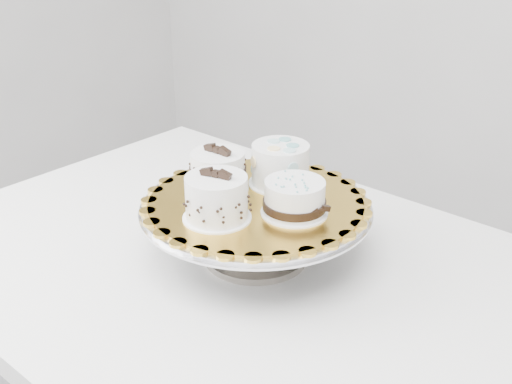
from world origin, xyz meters
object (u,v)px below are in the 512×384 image
Objects in this scene: cake_swirl at (217,199)px; cake_dots at (280,164)px; cake_stand at (256,221)px; cake_banded at (218,173)px; cake_ribbon at (295,199)px; table at (250,300)px; cake_board at (256,202)px.

cake_dots is at bearing 76.20° from cake_swirl.
cake_stand is 3.74× the size of cake_banded.
cake_stand is at bearing 71.25° from cake_swirl.
cake_swirl is 0.11m from cake_banded.
cake_dots is 1.05× the size of cake_ribbon.
table is 3.42× the size of cake_board.
cake_banded reaches higher than table.
table is at bearing -73.85° from cake_stand.
cake_swirl reaches higher than cake_stand.
cake_swirl reaches higher than cake_ribbon.
table is 0.25m from cake_dots.
cake_dots reaches higher than cake_board.
cake_board is at bearing 180.00° from cake_stand.
table is 9.70× the size of cake_dots.
cake_swirl is 0.94× the size of cake_dots.
cake_ribbon is (0.16, 0.01, -0.01)m from cake_banded.
cake_ribbon is at bearing -21.52° from cake_dots.
cake_stand is 0.12m from cake_swirl.
cake_dots reaches higher than table.
cake_board is 0.09m from cake_ribbon.
cake_banded is 0.82× the size of cake_dots.
cake_board is (-0.01, 0.03, 0.19)m from table.
cake_stand is at bearing -160.67° from cake_ribbon.
cake_swirl is at bearing -93.71° from cake_board.
cake_ribbon is at bearing 32.50° from cake_swirl.
table is at bearing -140.73° from cake_ribbon.
table is 0.23m from cake_swirl.
cake_banded is (-0.09, 0.02, 0.22)m from table.
cake_board is at bearing -160.67° from cake_ribbon.
cake_stand is 3.26× the size of cake_swirl.
cake_stand is 0.11m from cake_dots.
cake_dots is at bearing 50.79° from cake_banded.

